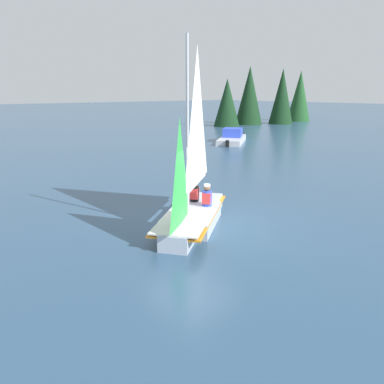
# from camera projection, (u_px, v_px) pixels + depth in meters

# --- Properties ---
(ground_plane) EXTENTS (260.00, 260.00, 0.00)m
(ground_plane) POSITION_uv_depth(u_px,v_px,m) (192.00, 225.00, 11.59)
(ground_plane) COLOR #2D4C6B
(sailboat_main) EXTENTS (4.35, 3.71, 5.46)m
(sailboat_main) POSITION_uv_depth(u_px,v_px,m) (193.00, 200.00, 11.45)
(sailboat_main) COLOR #B2BCCC
(sailboat_main) RESTS_ON ground_plane
(sailor_helm) EXTENTS (0.43, 0.42, 1.16)m
(sailor_helm) POSITION_uv_depth(u_px,v_px,m) (207.00, 201.00, 11.95)
(sailor_helm) COLOR black
(sailor_helm) RESTS_ON ground_plane
(sailor_crew) EXTENTS (0.43, 0.42, 1.16)m
(sailor_crew) POSITION_uv_depth(u_px,v_px,m) (194.00, 196.00, 12.47)
(sailor_crew) COLOR black
(sailor_crew) RESTS_ON ground_plane
(motorboat_distant) EXTENTS (5.18, 4.46, 1.12)m
(motorboat_distant) POSITION_uv_depth(u_px,v_px,m) (232.00, 138.00, 30.48)
(motorboat_distant) COLOR silver
(motorboat_distant) RESTS_ON ground_plane
(treeline_shore) EXTENTS (16.68, 5.46, 7.07)m
(treeline_shore) POSITION_uv_depth(u_px,v_px,m) (267.00, 97.00, 47.70)
(treeline_shore) COLOR #143319
(treeline_shore) RESTS_ON ground_plane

